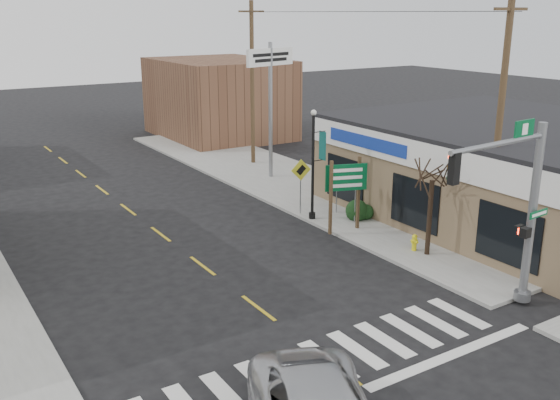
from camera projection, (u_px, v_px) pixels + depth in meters
ground at (336, 367)px, 16.20m from camera, size 140.00×140.00×0.00m
sidewalk_right at (322, 195)px, 31.31m from camera, size 6.00×38.00×0.13m
center_line at (202, 266)px, 22.66m from camera, size 0.12×56.00×0.01m
crosswalk at (327, 360)px, 16.52m from camera, size 11.00×2.20×0.01m
thrift_store at (514, 172)px, 27.91m from camera, size 12.00×14.00×4.00m
bldg_distant_right at (219, 98)px, 45.80m from camera, size 8.00×10.00×5.60m
traffic_signal_pole at (520, 198)px, 18.34m from camera, size 4.59×0.37×5.82m
guide_sign at (346, 185)px, 25.31m from camera, size 1.76×0.14×3.08m
fire_hydrant at (414, 242)px, 23.68m from camera, size 0.20×0.20×0.65m
ped_crossing_sign at (301, 176)px, 27.72m from camera, size 0.97×0.07×2.49m
lamp_post at (314, 156)px, 26.71m from camera, size 0.62×0.49×4.80m
dance_center_sign at (270, 77)px, 33.01m from camera, size 3.41×0.21×7.24m
bare_tree at (433, 166)px, 22.45m from camera, size 2.15×2.15×4.31m
shrub_front at (523, 251)px, 22.53m from camera, size 1.19×1.19×0.89m
shrub_back at (357, 211)px, 27.30m from camera, size 1.00×1.00×0.75m
utility_pole_near at (499, 126)px, 22.17m from camera, size 1.64×0.25×9.43m
utility_pole_far at (252, 82)px, 36.39m from camera, size 1.63×0.24×9.38m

